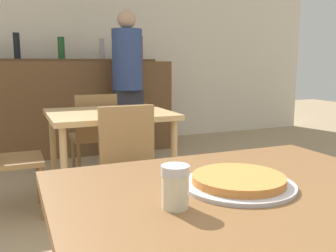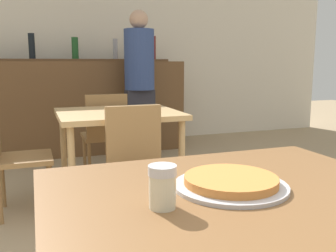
{
  "view_description": "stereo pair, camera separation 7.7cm",
  "coord_description": "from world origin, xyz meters",
  "views": [
    {
      "loc": [
        -0.61,
        -0.89,
        1.12
      ],
      "look_at": [
        -0.0,
        0.55,
        0.85
      ],
      "focal_mm": 40.0,
      "sensor_mm": 36.0,
      "label": 1
    },
    {
      "loc": [
        -0.54,
        -0.92,
        1.12
      ],
      "look_at": [
        -0.0,
        0.55,
        0.85
      ],
      "focal_mm": 40.0,
      "sensor_mm": 36.0,
      "label": 2
    }
  ],
  "objects": [
    {
      "name": "chair_far_side_back",
      "position": [
        0.09,
        2.55,
        0.48
      ],
      "size": [
        0.4,
        0.4,
        0.83
      ],
      "rotation": [
        0.0,
        0.0,
        3.14
      ],
      "color": "olive",
      "rests_on": "ground_plane"
    },
    {
      "name": "bar_back_shelf",
      "position": [
        -0.02,
        3.95,
        1.2
      ],
      "size": [
        2.39,
        0.24,
        0.34
      ],
      "color": "brown",
      "rests_on": "bar_counter"
    },
    {
      "name": "dining_table_near",
      "position": [
        0.0,
        0.0,
        0.67
      ],
      "size": [
        1.09,
        0.83,
        0.75
      ],
      "color": "brown",
      "rests_on": "ground_plane"
    },
    {
      "name": "cheese_shaker",
      "position": [
        -0.24,
        -0.06,
        0.81
      ],
      "size": [
        0.07,
        0.07,
        0.11
      ],
      "color": "beige",
      "rests_on": "dining_table_near"
    },
    {
      "name": "dining_table_far",
      "position": [
        0.09,
        1.97,
        0.65
      ],
      "size": [
        0.93,
        0.82,
        0.74
      ],
      "color": "tan",
      "rests_on": "ground_plane"
    },
    {
      "name": "person_standing",
      "position": [
        0.63,
        3.23,
        0.92
      ],
      "size": [
        0.34,
        0.34,
        1.69
      ],
      "color": "#2D2D38",
      "rests_on": "ground_plane"
    },
    {
      "name": "chair_far_side_left",
      "position": [
        -0.7,
        1.97,
        0.48
      ],
      "size": [
        0.4,
        0.4,
        0.83
      ],
      "rotation": [
        0.0,
        0.0,
        1.57
      ],
      "color": "olive",
      "rests_on": "ground_plane"
    },
    {
      "name": "chair_far_side_front",
      "position": [
        0.09,
        1.39,
        0.48
      ],
      "size": [
        0.4,
        0.4,
        0.83
      ],
      "color": "olive",
      "rests_on": "ground_plane"
    },
    {
      "name": "bar_counter",
      "position": [
        0.0,
        3.81,
        0.57
      ],
      "size": [
        2.6,
        0.56,
        1.13
      ],
      "color": "brown",
      "rests_on": "ground_plane"
    },
    {
      "name": "wall_back",
      "position": [
        0.0,
        4.31,
        1.4
      ],
      "size": [
        8.0,
        0.05,
        2.8
      ],
      "color": "silver",
      "rests_on": "ground_plane"
    },
    {
      "name": "pizza_tray",
      "position": [
        -0.0,
        0.01,
        0.77
      ],
      "size": [
        0.34,
        0.34,
        0.04
      ],
      "color": "#B7B7BC",
      "rests_on": "dining_table_near"
    }
  ]
}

